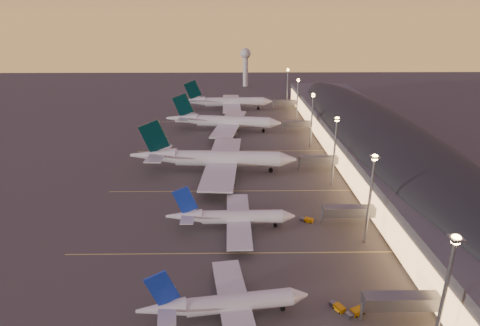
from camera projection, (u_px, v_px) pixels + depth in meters
name	position (u px, v px, depth m)	size (l,w,h in m)	color
ground	(235.00, 243.00, 111.00)	(700.00, 700.00, 0.00)	#3E3C39
airliner_narrow_south	(225.00, 304.00, 82.76)	(35.84, 32.30, 12.80)	silver
airliner_narrow_north	(231.00, 217.00, 117.81)	(37.96, 33.79, 13.61)	silver
airliner_wide_near	(213.00, 159.00, 159.92)	(66.64, 60.78, 21.32)	silver
airliner_wide_mid	(223.00, 121.00, 216.70)	(63.06, 58.02, 20.20)	silver
airliner_wide_far	(226.00, 102.00, 265.26)	(62.10, 56.40, 19.91)	silver
terminal_building	(374.00, 137.00, 176.75)	(56.35, 255.00, 17.46)	#4B4B50
light_masts	(321.00, 122.00, 166.34)	(2.20, 217.20, 25.90)	slate
radar_tower	(246.00, 61.00, 347.29)	(9.00, 9.00, 32.50)	silver
lane_markings	(235.00, 185.00, 148.50)	(90.00, 180.36, 0.00)	#D8C659
baggage_tug_b	(355.00, 312.00, 84.35)	(4.42, 3.31, 1.24)	#CB8307
baggage_tug_c	(307.00, 220.00, 122.43)	(4.23, 3.32, 1.19)	#CB8307
baggage_tug_d	(338.00, 307.00, 86.02)	(3.16, 3.90, 1.10)	#CB8307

